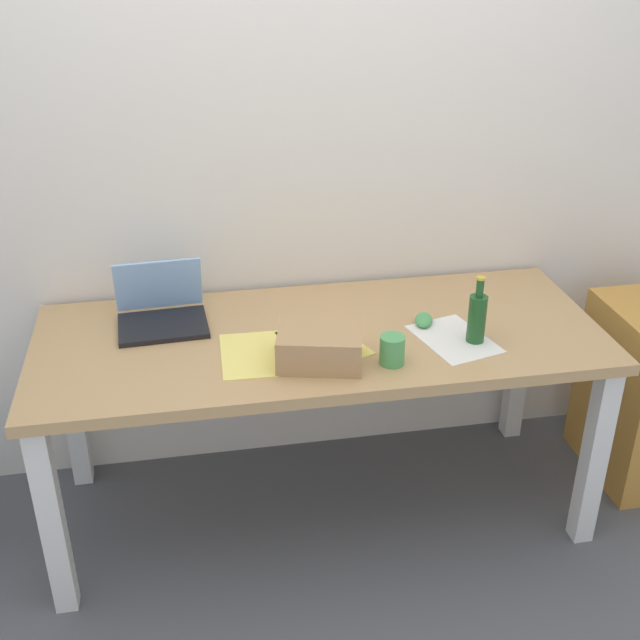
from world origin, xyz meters
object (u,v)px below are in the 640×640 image
at_px(laptop_left, 162,313).
at_px(cardboard_box, 320,346).
at_px(beer_bottle, 477,317).
at_px(desk, 320,356).
at_px(computer_mouse, 424,320).
at_px(coffee_mug, 392,350).

relative_size(laptop_left, cardboard_box, 1.19).
xyz_separation_m(beer_bottle, cardboard_box, (-0.53, -0.04, -0.04)).
relative_size(desk, cardboard_box, 7.29).
xyz_separation_m(desk, computer_mouse, (0.36, -0.00, 0.11)).
distance_m(desk, coffee_mug, 0.33).
xyz_separation_m(computer_mouse, cardboard_box, (-0.40, -0.19, 0.04)).
distance_m(beer_bottle, cardboard_box, 0.53).
distance_m(cardboard_box, coffee_mug, 0.23).
relative_size(beer_bottle, computer_mouse, 2.34).
relative_size(desk, coffee_mug, 20.14).
bearing_deg(desk, beer_bottle, -16.61).
height_order(computer_mouse, coffee_mug, coffee_mug).
bearing_deg(desk, computer_mouse, -0.35).
distance_m(desk, beer_bottle, 0.55).
bearing_deg(beer_bottle, desk, 163.39).
bearing_deg(desk, cardboard_box, -100.41).
relative_size(laptop_left, beer_bottle, 1.34).
distance_m(laptop_left, cardboard_box, 0.60).
distance_m(computer_mouse, cardboard_box, 0.44).
height_order(desk, laptop_left, laptop_left).
bearing_deg(cardboard_box, coffee_mug, -12.37).
bearing_deg(cardboard_box, desk, 79.59).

